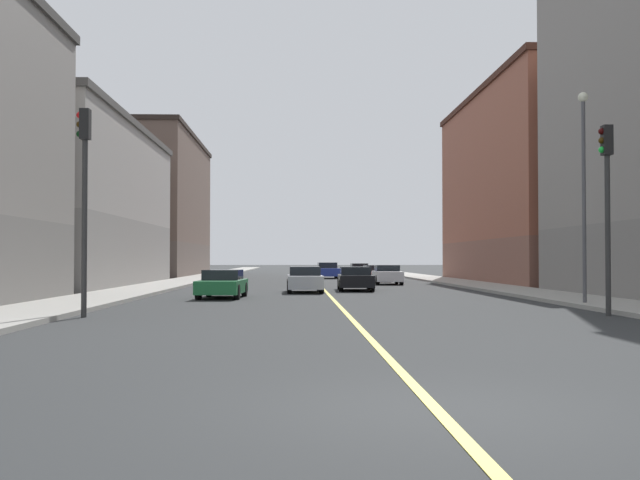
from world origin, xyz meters
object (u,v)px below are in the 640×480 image
object	(u,v)px
building_right_distant	(153,207)
car_silver	(305,280)
car_blue	(327,271)
car_red	(376,273)
traffic_light_right_near	(84,183)
car_white	(387,275)
car_green	(222,284)
car_maroon	(359,270)
traffic_light_left_near	(607,192)
car_black	(355,279)
building_left_mid	(534,187)
building_right_midblock	(70,204)
street_lamp_left_near	(584,176)

from	to	relation	value
building_right_distant	car_silver	size ratio (longest dim) A/B	5.65
car_blue	car_red	distance (m)	9.39
building_right_distant	traffic_light_right_near	world-z (taller)	building_right_distant
car_white	car_red	bearing A→B (deg)	90.74
car_green	car_white	xyz separation A→B (m)	(9.37, 17.25, 0.03)
car_maroon	car_white	xyz separation A→B (m)	(-0.22, -24.73, 0.03)
traffic_light_left_near	car_white	size ratio (longest dim) A/B	1.45
car_black	car_green	bearing A→B (deg)	-130.60
building_right_distant	car_silver	xyz separation A→B (m)	(14.51, -36.32, -6.22)
building_left_mid	car_black	bearing A→B (deg)	-137.09
car_green	car_black	bearing A→B (deg)	49.40
car_silver	car_blue	xyz separation A→B (m)	(2.33, 27.24, 0.01)
traffic_light_right_near	car_maroon	bearing A→B (deg)	76.57
traffic_light_left_near	car_black	size ratio (longest dim) A/B	1.26
building_right_midblock	car_black	world-z (taller)	building_right_midblock
building_right_midblock	traffic_light_right_near	xyz separation A→B (m)	(7.81, -24.90, -1.13)
building_right_midblock	building_right_distant	size ratio (longest dim) A/B	0.99
car_blue	car_silver	bearing A→B (deg)	-94.89
car_maroon	car_white	world-z (taller)	car_white
car_black	car_blue	world-z (taller)	car_blue
traffic_light_left_near	car_blue	size ratio (longest dim) A/B	1.29
car_maroon	car_silver	distance (m)	37.10
car_green	car_white	distance (m)	19.63
traffic_light_left_near	car_maroon	bearing A→B (deg)	93.21
car_silver	car_maroon	bearing A→B (deg)	80.83
traffic_light_right_near	car_red	size ratio (longest dim) A/B	1.50
street_lamp_left_near	car_silver	distance (m)	15.91
building_right_distant	car_white	xyz separation A→B (m)	(20.20, -24.44, -6.23)
street_lamp_left_near	car_maroon	xyz separation A→B (m)	(-3.98, 48.41, -4.10)
car_green	car_blue	bearing A→B (deg)	79.56
traffic_light_left_near	car_white	distance (m)	28.43
traffic_light_right_near	car_blue	distance (m)	44.47
building_left_mid	car_green	world-z (taller)	building_left_mid
building_right_distant	car_green	xyz separation A→B (m)	(10.83, -41.68, -6.27)
building_right_distant	car_green	world-z (taller)	building_right_distant
building_right_distant	car_maroon	world-z (taller)	building_right_distant
building_right_midblock	car_red	distance (m)	22.79
traffic_light_left_near	street_lamp_left_near	world-z (taller)	street_lamp_left_near
traffic_light_right_near	car_blue	size ratio (longest dim) A/B	1.38
building_left_mid	car_red	distance (m)	13.20
car_white	building_right_midblock	bearing A→B (deg)	-171.06
building_right_midblock	building_right_distant	xyz separation A→B (m)	(-0.00, 27.61, 1.78)
building_right_midblock	car_silver	bearing A→B (deg)	-30.98
car_green	car_white	bearing A→B (deg)	61.50
traffic_light_right_near	building_right_distant	bearing A→B (deg)	98.46
car_silver	car_white	distance (m)	13.18
car_white	traffic_light_left_near	bearing A→B (deg)	-83.53
building_right_midblock	traffic_light_left_near	distance (m)	34.19
car_blue	car_red	bearing A→B (deg)	-69.57
car_silver	car_black	distance (m)	3.50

